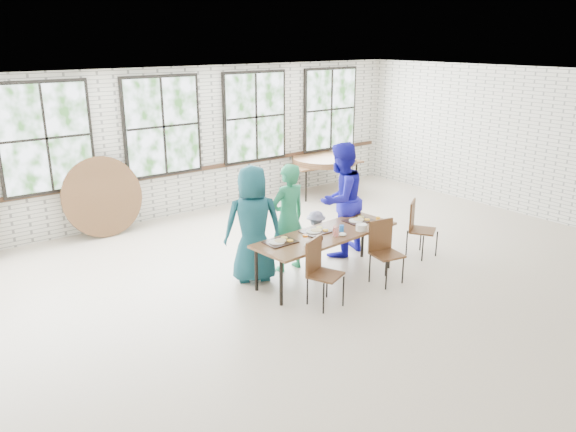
# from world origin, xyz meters

# --- Properties ---
(room) EXTENTS (12.00, 12.00, 12.00)m
(room) POSITION_xyz_m (0.00, 4.44, 1.83)
(room) COLOR #B9A893
(room) RESTS_ON ground
(dining_table) EXTENTS (2.46, 1.00, 0.74)m
(dining_table) POSITION_xyz_m (0.53, 0.14, 0.69)
(dining_table) COLOR brown
(dining_table) RESTS_ON ground
(chair_near_left) EXTENTS (0.54, 0.53, 0.95)m
(chair_near_left) POSITION_xyz_m (-0.10, -0.44, 0.56)
(chair_near_left) COLOR #52321B
(chair_near_left) RESTS_ON ground
(chair_near_right) EXTENTS (0.49, 0.48, 0.95)m
(chair_near_right) POSITION_xyz_m (1.17, -0.43, 0.56)
(chair_near_right) COLOR #52321B
(chair_near_right) RESTS_ON ground
(chair_spare) EXTENTS (0.57, 0.57, 0.95)m
(chair_spare) POSITION_xyz_m (2.39, -0.05, 0.56)
(chair_spare) COLOR #52321B
(chair_spare) RESTS_ON ground
(adult_teal) EXTENTS (1.03, 0.87, 1.78)m
(adult_teal) POSITION_xyz_m (-0.36, 0.79, 0.89)
(adult_teal) COLOR navy
(adult_teal) RESTS_ON ground
(adult_green) EXTENTS (0.64, 0.42, 1.72)m
(adult_green) POSITION_xyz_m (0.30, 0.79, 0.86)
(adult_green) COLOR #228356
(adult_green) RESTS_ON ground
(toddler) EXTENTS (0.63, 0.49, 0.86)m
(toddler) POSITION_xyz_m (0.87, 0.79, 0.43)
(toddler) COLOR #181646
(toddler) RESTS_ON ground
(adult_blue) EXTENTS (1.06, 0.90, 1.93)m
(adult_blue) POSITION_xyz_m (1.40, 0.79, 0.96)
(adult_blue) COLOR #1B18AD
(adult_blue) RESTS_ON ground
(storage_table) EXTENTS (1.85, 0.87, 0.74)m
(storage_table) POSITION_xyz_m (3.75, 3.87, 0.69)
(storage_table) COLOR brown
(storage_table) RESTS_ON ground
(tabletop_clutter) EXTENTS (2.02, 0.61, 0.11)m
(tabletop_clutter) POSITION_xyz_m (0.62, 0.11, 0.77)
(tabletop_clutter) COLOR black
(tabletop_clutter) RESTS_ON dining_table
(round_tops_stacked) EXTENTS (1.50, 1.50, 0.13)m
(round_tops_stacked) POSITION_xyz_m (3.75, 3.87, 0.80)
(round_tops_stacked) COLOR brown
(round_tops_stacked) RESTS_ON storage_table
(round_tops_leaning) EXTENTS (4.01, 0.42, 1.49)m
(round_tops_leaning) POSITION_xyz_m (-3.06, 4.22, 0.74)
(round_tops_leaning) COLOR brown
(round_tops_leaning) RESTS_ON ground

